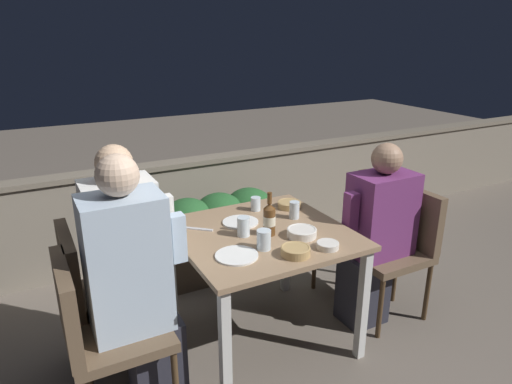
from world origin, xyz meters
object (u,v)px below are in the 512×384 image
object	(u,v)px
person_white_polo	(130,258)
chair_right_far	(368,225)
chair_right_near	(398,239)
beer_bottle	(269,219)
person_blue_shirt	(136,287)
person_purple_stripe	(375,235)
chair_left_near	(96,325)
chair_left_far	(95,287)

from	to	relation	value
person_white_polo	chair_right_far	bearing A→B (deg)	-1.33
chair_right_near	beer_bottle	xyz separation A→B (m)	(-0.93, 0.08, 0.30)
person_white_polo	beer_bottle	size ratio (longest dim) A/B	5.10
person_blue_shirt	person_purple_stripe	size ratio (longest dim) A/B	1.11
chair_left_near	chair_right_near	xyz separation A→B (m)	(1.92, 0.04, 0.00)
person_blue_shirt	person_white_polo	size ratio (longest dim) A/B	1.03
person_blue_shirt	chair_right_far	bearing A→B (deg)	10.25
chair_right_near	beer_bottle	size ratio (longest dim) A/B	3.41
chair_left_near	person_blue_shirt	distance (m)	0.24
person_blue_shirt	chair_left_far	size ratio (longest dim) A/B	1.54
chair_left_far	person_white_polo	size ratio (longest dim) A/B	0.67
person_white_polo	chair_right_near	distance (m)	1.70
person_blue_shirt	person_white_polo	xyz separation A→B (m)	(0.05, 0.35, -0.02)
chair_left_near	chair_right_far	bearing A→B (deg)	9.21
person_blue_shirt	chair_right_far	size ratio (longest dim) A/B	1.54
chair_right_near	beer_bottle	world-z (taller)	beer_bottle
chair_left_far	person_purple_stripe	distance (m)	1.70
chair_right_near	beer_bottle	bearing A→B (deg)	175.16
beer_bottle	chair_left_far	bearing A→B (deg)	166.28
chair_left_far	chair_right_far	bearing A→B (deg)	-1.19
person_white_polo	person_purple_stripe	bearing A→B (deg)	-11.84
chair_right_near	person_purple_stripe	world-z (taller)	person_purple_stripe
chair_left_far	chair_right_far	xyz separation A→B (m)	(1.85, -0.04, 0.00)
person_white_polo	person_blue_shirt	bearing A→B (deg)	-98.85
person_purple_stripe	person_blue_shirt	bearing A→B (deg)	-178.55
person_purple_stripe	beer_bottle	size ratio (longest dim) A/B	4.71
chair_right_far	beer_bottle	distance (m)	0.98
chair_right_near	chair_left_near	bearing A→B (deg)	-178.85
person_blue_shirt	chair_left_near	bearing A→B (deg)	180.00
person_blue_shirt	person_purple_stripe	bearing A→B (deg)	1.45
chair_left_far	person_white_polo	distance (m)	0.23
chair_left_near	person_white_polo	xyz separation A→B (m)	(0.25, 0.35, 0.12)
chair_right_near	beer_bottle	distance (m)	0.98
person_blue_shirt	person_purple_stripe	xyz separation A→B (m)	(1.52, 0.04, -0.07)
chair_right_near	person_purple_stripe	bearing A→B (deg)	180.00
chair_right_near	chair_right_far	world-z (taller)	same
chair_left_far	person_purple_stripe	xyz separation A→B (m)	(1.67, -0.31, 0.07)
person_white_polo	chair_right_near	xyz separation A→B (m)	(1.67, -0.31, -0.12)
chair_left_near	person_white_polo	distance (m)	0.45
person_blue_shirt	chair_right_near	size ratio (longest dim) A/B	1.54
chair_left_far	chair_right_near	bearing A→B (deg)	-9.35
chair_left_near	chair_right_far	world-z (taller)	same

